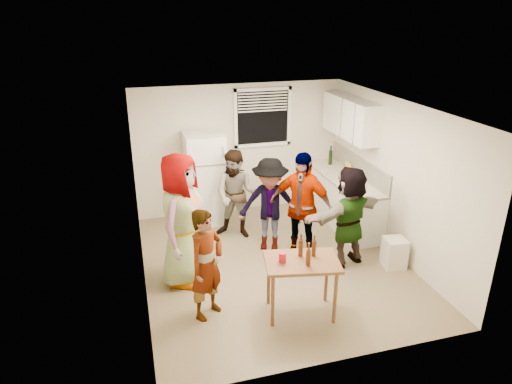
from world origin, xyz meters
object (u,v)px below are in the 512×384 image
object	(u,v)px
serving_table	(300,312)
guest_back_left	(237,235)
red_cup	(282,262)
guest_black	(299,256)
refrigerator	(205,179)
trash_bin	(394,252)
guest_stripe	(209,313)
beer_bottle_counter	(353,188)
guest_grey	(185,280)
beer_bottle_table	(313,256)
kettle	(344,179)
guest_back_right	(269,248)
wine_bottle	(330,164)
guest_orange	(345,263)
blue_cup	(357,190)

from	to	relation	value
serving_table	guest_back_left	size ratio (longest dim) A/B	0.60
serving_table	guest_back_left	xyz separation A→B (m)	(-0.28, 2.39, 0.00)
red_cup	guest_black	distance (m)	1.75
refrigerator	guest_back_left	distance (m)	1.22
trash_bin	guest_stripe	size ratio (longest dim) A/B	0.32
beer_bottle_counter	guest_grey	bearing A→B (deg)	-167.53
beer_bottle_counter	serving_table	size ratio (longest dim) A/B	0.22
beer_bottle_table	guest_stripe	size ratio (longest dim) A/B	0.15
kettle	guest_back_left	bearing A→B (deg)	158.50
trash_bin	guest_black	bearing A→B (deg)	152.12
refrigerator	guest_grey	distance (m)	2.25
guest_grey	guest_back_right	distance (m)	1.62
wine_bottle	beer_bottle_table	size ratio (longest dim) A/B	1.29
guest_stripe	guest_black	world-z (taller)	guest_black
beer_bottle_table	red_cup	size ratio (longest dim) A/B	1.72
guest_back_right	serving_table	bearing A→B (deg)	-72.25
guest_orange	guest_back_right	bearing A→B (deg)	-56.66
red_cup	guest_back_left	size ratio (longest dim) A/B	0.08
wine_bottle	kettle	bearing A→B (deg)	-96.75
kettle	blue_cup	distance (m)	0.56
beer_bottle_counter	guest_orange	distance (m)	1.35
guest_back_left	guest_black	xyz separation A→B (m)	(0.80, -0.99, 0.00)
refrigerator	blue_cup	xyz separation A→B (m)	(2.35, -1.40, 0.05)
guest_back_right	kettle	bearing A→B (deg)	40.24
trash_bin	serving_table	distance (m)	1.98
refrigerator	guest_back_right	xyz separation A→B (m)	(0.82, -1.36, -0.85)
kettle	guest_grey	world-z (taller)	kettle
blue_cup	beer_bottle_table	xyz separation A→B (m)	(-1.48, -1.69, -0.11)
beer_bottle_counter	guest_grey	size ratio (longest dim) A/B	0.10
trash_bin	beer_bottle_table	world-z (taller)	beer_bottle_table
guest_grey	trash_bin	bearing A→B (deg)	-68.87
trash_bin	guest_back_left	bearing A→B (deg)	141.44
refrigerator	guest_back_right	size ratio (longest dim) A/B	1.07
guest_stripe	refrigerator	bearing A→B (deg)	41.66
guest_back_left	guest_back_right	distance (m)	0.72
wine_bottle	red_cup	distance (m)	3.75
beer_bottle_counter	guest_back_left	size ratio (longest dim) A/B	0.13
serving_table	beer_bottle_table	distance (m)	0.82
kettle	blue_cup	world-z (taller)	kettle
beer_bottle_counter	guest_back_left	distance (m)	2.21
blue_cup	serving_table	world-z (taller)	blue_cup
trash_bin	guest_grey	world-z (taller)	trash_bin
wine_bottle	blue_cup	size ratio (longest dim) A/B	2.61
kettle	guest_stripe	size ratio (longest dim) A/B	0.15
kettle	guest_grey	size ratio (longest dim) A/B	0.12
guest_stripe	guest_back_right	size ratio (longest dim) A/B	0.94
beer_bottle_counter	red_cup	xyz separation A→B (m)	(-1.91, -1.83, -0.11)
guest_back_right	guest_orange	distance (m)	1.29
beer_bottle_counter	guest_grey	distance (m)	3.23
blue_cup	guest_back_right	xyz separation A→B (m)	(-1.53, 0.04, -0.90)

